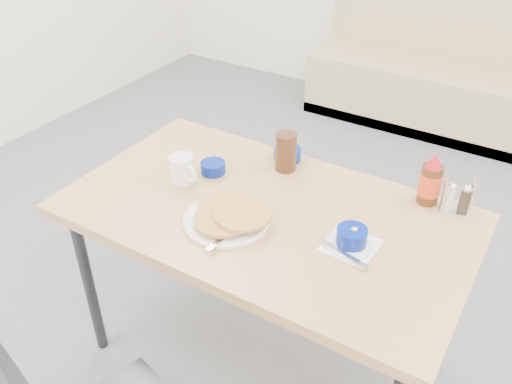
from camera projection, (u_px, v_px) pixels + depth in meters
The scene contains 10 objects.
booth_bench at pixel (445, 79), 3.89m from camera, with size 1.90×0.56×1.22m.
dining_table at pixel (266, 224), 1.91m from camera, with size 1.40×0.80×0.76m.
pancake_plate at pixel (228, 217), 1.80m from camera, with size 0.30×0.31×0.05m.
coffee_mug at pixel (182, 169), 1.99m from camera, with size 0.13×0.09×0.10m.
grits_setting at pixel (351, 239), 1.70m from camera, with size 0.18×0.17×0.07m.
creamer_bowl at pixel (287, 154), 2.14m from camera, with size 0.11×0.11×0.05m.
butter_bowl at pixel (213, 168), 2.06m from camera, with size 0.10×0.10×0.04m.
amber_tumbler at pixel (286, 152), 2.05m from camera, with size 0.08×0.08×0.15m, color #402414.
condiment_caddy at pixel (457, 200), 1.85m from camera, with size 0.12×0.09×0.13m.
syrup_bottle at pixel (430, 182), 1.87m from camera, with size 0.07×0.07×0.19m.
Camera 1 is at (0.76, -1.06, 1.86)m, focal length 38.00 mm.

